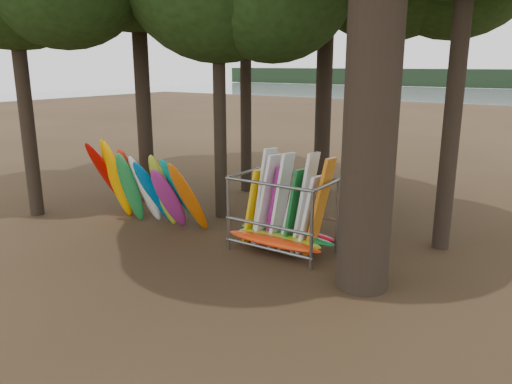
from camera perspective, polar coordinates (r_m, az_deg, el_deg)
The scene contains 3 objects.
ground at distance 14.65m, azimuth -5.13°, elevation -6.22°, with size 120.00×120.00×0.00m, color #47331E.
kayak_row at distance 16.52m, azimuth -12.37°, elevation 0.38°, with size 4.26×2.15×2.96m.
storage_rack at distance 13.99m, azimuth 3.07°, elevation -2.80°, with size 3.09×1.56×2.88m.
Camera 1 is at (8.73, -10.57, 5.16)m, focal length 35.00 mm.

